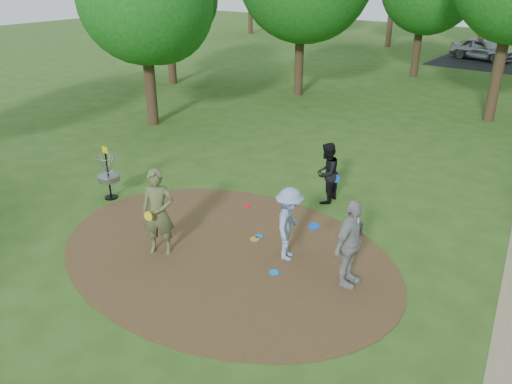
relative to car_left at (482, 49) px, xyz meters
The scene contains 12 objects.
ground 30.36m from the car_left, 85.56° to the right, with size 100.00×100.00×0.00m, color #2D5119.
dirt_clearing 30.36m from the car_left, 85.56° to the right, with size 8.40×8.40×0.02m, color #47301C.
player_observer_with_disc 31.15m from the car_left, 87.84° to the right, with size 0.89×0.81×2.05m.
player_throwing_with_disc 29.78m from the car_left, 82.98° to the right, with size 1.27×1.27×1.71m.
player_walking_with_disc 26.63m from the car_left, 83.91° to the right, with size 0.77×0.89×1.72m.
player_waiting_with_disc 30.13m from the car_left, 80.09° to the right, with size 0.48×1.13×1.91m.
disc_ground_cyan 29.34m from the car_left, 84.99° to the right, with size 0.22×0.22×0.02m, color #1673B3.
disc_ground_blue 30.52m from the car_left, 82.91° to the right, with size 0.22×0.22×0.02m, color #0E82F1.
disc_ground_red 28.10m from the car_left, 87.38° to the right, with size 0.22×0.22×0.02m, color red.
car_left is the anchor object (origin of this frame).
disc_ground_orange 29.51m from the car_left, 85.02° to the right, with size 0.22×0.22×0.02m, color orange.
disc_golf_basket 30.04m from the car_left, 94.10° to the right, with size 0.63×0.63×1.54m.
Camera 1 is at (6.55, -7.46, 6.07)m, focal length 35.00 mm.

